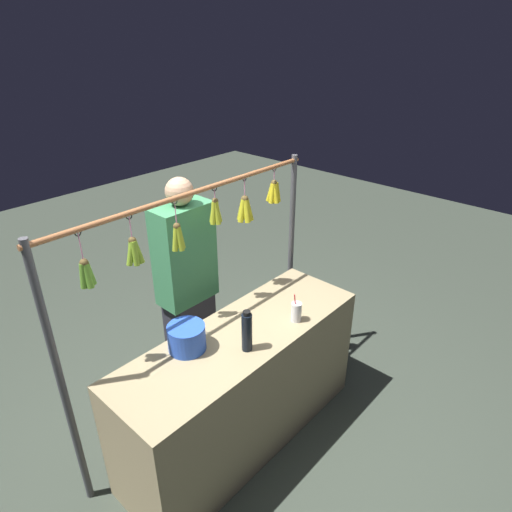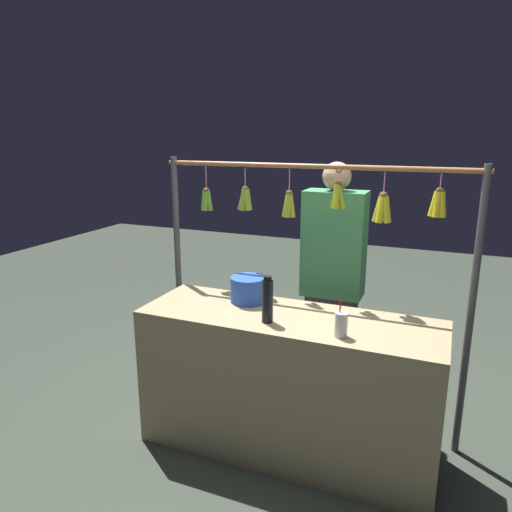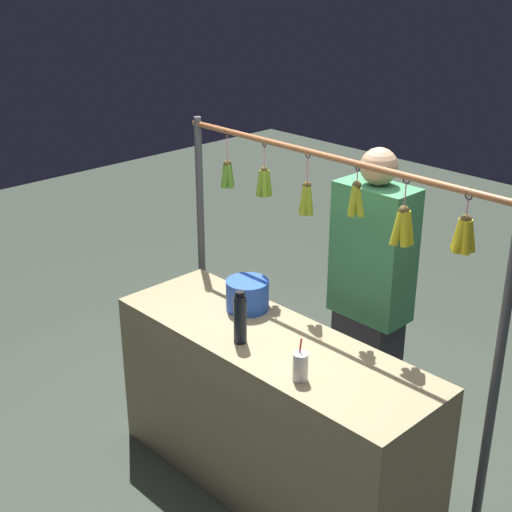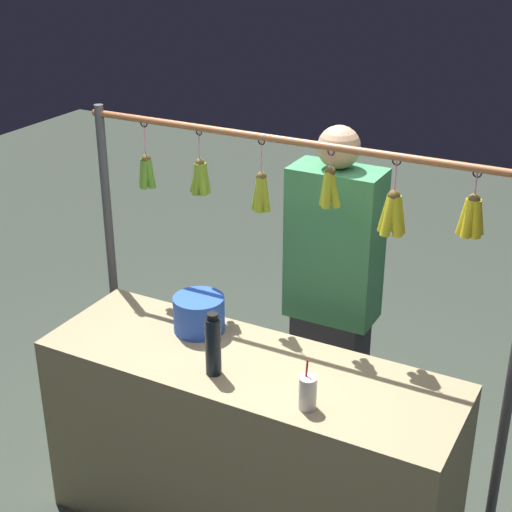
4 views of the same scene
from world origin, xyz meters
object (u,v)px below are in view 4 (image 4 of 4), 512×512
object	(u,v)px
drink_cup	(308,393)
water_bottle	(213,345)
blue_bucket	(199,314)
vendor_person	(332,309)

from	to	relation	value
drink_cup	water_bottle	bearing A→B (deg)	-5.00
blue_bucket	drink_cup	distance (m)	0.75
blue_bucket	vendor_person	xyz separation A→B (m)	(-0.43, -0.51, -0.11)
blue_bucket	drink_cup	size ratio (longest dim) A/B	1.14
water_bottle	blue_bucket	bearing A→B (deg)	-48.85
drink_cup	vendor_person	bearing A→B (deg)	-73.22
water_bottle	vendor_person	distance (m)	0.83
drink_cup	vendor_person	world-z (taller)	vendor_person
water_bottle	drink_cup	size ratio (longest dim) A/B	1.37
water_bottle	blue_bucket	distance (m)	0.37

